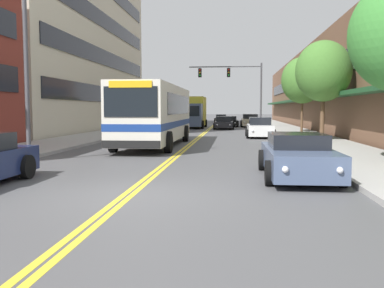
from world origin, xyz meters
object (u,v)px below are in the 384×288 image
(car_beige_parked_left_near, at_px, (165,123))
(fire_hydrant, at_px, (313,141))
(box_truck, at_px, (193,112))
(car_charcoal_moving_third, at_px, (224,123))
(car_champagne_parked_right_mid, at_px, (250,121))
(car_dark_grey_moving_lead, at_px, (221,119))
(traffic_signal_mast, at_px, (236,82))
(street_tree_right_far, at_px, (303,80))
(street_tree_right_mid, at_px, (323,71))
(car_black_moving_second, at_px, (229,122))
(city_bus, at_px, (156,112))
(car_slate_blue_parked_right_foreground, at_px, (298,157))
(car_white_parked_right_far, at_px, (260,128))
(street_lamp_left_near, at_px, (32,24))

(car_beige_parked_left_near, relative_size, fire_hydrant, 5.67)
(box_truck, bearing_deg, car_charcoal_moving_third, -36.37)
(car_champagne_parked_right_mid, distance_m, car_dark_grey_moving_lead, 16.15)
(traffic_signal_mast, distance_m, street_tree_right_far, 10.58)
(car_champagne_parked_right_mid, relative_size, street_tree_right_mid, 0.82)
(street_tree_right_mid, height_order, fire_hydrant, street_tree_right_mid)
(car_black_moving_second, bearing_deg, car_charcoal_moving_third, -94.01)
(box_truck, distance_m, traffic_signal_mast, 5.69)
(city_bus, xyz_separation_m, street_tree_right_mid, (9.49, 2.85, 2.40))
(car_beige_parked_left_near, relative_size, street_tree_right_mid, 0.82)
(car_slate_blue_parked_right_foreground, height_order, car_black_moving_second, car_slate_blue_parked_right_foreground)
(city_bus, relative_size, car_white_parked_right_far, 2.60)
(fire_hydrant, bearing_deg, street_tree_right_mid, 75.73)
(car_dark_grey_moving_lead, xyz_separation_m, street_tree_right_far, (7.38, -29.05, 3.74))
(fire_hydrant, bearing_deg, car_dark_grey_moving_lead, 96.81)
(car_black_moving_second, distance_m, fire_hydrant, 30.43)
(street_lamp_left_near, xyz_separation_m, street_tree_right_far, (12.94, 19.92, -0.84))
(car_white_parked_right_far, relative_size, traffic_signal_mast, 0.59)
(street_tree_right_far, bearing_deg, box_truck, 133.97)
(car_beige_parked_left_near, relative_size, car_dark_grey_moving_lead, 1.01)
(car_champagne_parked_right_mid, distance_m, fire_hydrant, 29.54)
(car_black_moving_second, distance_m, traffic_signal_mast, 6.50)
(car_beige_parked_left_near, height_order, box_truck, box_truck)
(city_bus, distance_m, car_dark_grey_moving_lead, 41.34)
(car_beige_parked_left_near, xyz_separation_m, car_slate_blue_parked_right_foreground, (8.62, -29.24, -0.02))
(city_bus, bearing_deg, street_lamp_left_near, -112.51)
(car_white_parked_right_far, distance_m, car_dark_grey_moving_lead, 34.05)
(street_tree_right_mid, bearing_deg, car_beige_parked_left_near, 127.09)
(traffic_signal_mast, xyz_separation_m, fire_hydrant, (3.29, -25.31, -4.25))
(fire_hydrant, bearing_deg, city_bus, 153.03)
(street_tree_right_mid, xyz_separation_m, fire_hydrant, (-1.73, -6.80, -3.64))
(car_black_moving_second, height_order, car_charcoal_moving_third, car_charcoal_moving_third)
(car_white_parked_right_far, relative_size, box_truck, 0.61)
(traffic_signal_mast, bearing_deg, car_slate_blue_parked_right_foreground, -87.03)
(car_beige_parked_left_near, xyz_separation_m, car_champagne_parked_right_mid, (8.59, 6.84, 0.03))
(city_bus, bearing_deg, traffic_signal_mast, 78.19)
(car_slate_blue_parked_right_foreground, bearing_deg, traffic_signal_mast, 92.97)
(box_truck, bearing_deg, street_tree_right_mid, -63.83)
(box_truck, xyz_separation_m, street_tree_right_mid, (9.63, -19.60, 2.55))
(car_slate_blue_parked_right_foreground, bearing_deg, city_bus, 120.15)
(box_truck, distance_m, street_tree_right_mid, 21.98)
(car_charcoal_moving_third, relative_size, fire_hydrant, 4.94)
(box_truck, bearing_deg, car_white_parked_right_far, -67.48)
(car_beige_parked_left_near, bearing_deg, street_lamp_left_near, -91.52)
(car_champagne_parked_right_mid, distance_m, box_truck, 7.03)
(street_tree_right_mid, bearing_deg, box_truck, 116.17)
(car_dark_grey_moving_lead, relative_size, car_charcoal_moving_third, 1.14)
(car_beige_parked_left_near, bearing_deg, city_bus, -82.40)
(street_lamp_left_near, bearing_deg, car_beige_parked_left_near, 88.48)
(car_white_parked_right_far, height_order, traffic_signal_mast, traffic_signal_mast)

